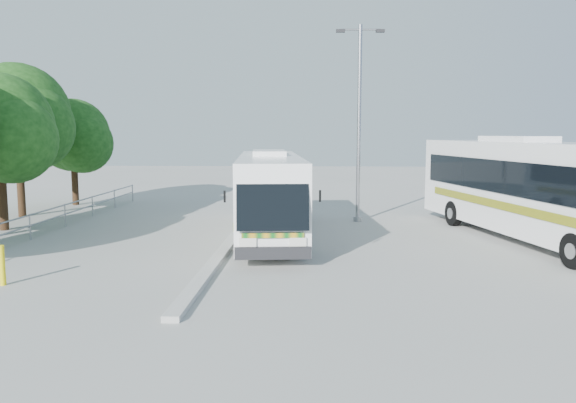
# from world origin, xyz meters

# --- Properties ---
(ground) EXTENTS (100.00, 100.00, 0.00)m
(ground) POSITION_xyz_m (0.00, 0.00, 0.00)
(ground) COLOR #A1A19B
(ground) RESTS_ON ground
(kerb_divider) EXTENTS (0.40, 16.00, 0.15)m
(kerb_divider) POSITION_xyz_m (-2.30, 2.00, 0.07)
(kerb_divider) COLOR #B2B2AD
(kerb_divider) RESTS_ON ground
(railing) EXTENTS (0.06, 22.00, 1.00)m
(railing) POSITION_xyz_m (-10.00, 4.00, 0.74)
(railing) COLOR gray
(railing) RESTS_ON ground
(tree_far_c) EXTENTS (4.97, 4.69, 6.49)m
(tree_far_c) POSITION_xyz_m (-12.12, 5.10, 4.26)
(tree_far_c) COLOR #382314
(tree_far_c) RESTS_ON ground
(tree_far_d) EXTENTS (5.62, 5.30, 7.33)m
(tree_far_d) POSITION_xyz_m (-13.31, 8.80, 4.82)
(tree_far_d) COLOR #382314
(tree_far_d) RESTS_ON ground
(tree_far_e) EXTENTS (4.54, 4.28, 5.92)m
(tree_far_e) POSITION_xyz_m (-12.63, 13.30, 3.89)
(tree_far_e) COLOR #382314
(tree_far_e) RESTS_ON ground
(coach_main) EXTENTS (3.39, 11.51, 3.15)m
(coach_main) POSITION_xyz_m (-1.00, 4.34, 1.73)
(coach_main) COLOR white
(coach_main) RESTS_ON ground
(coach_adjacent) EXTENTS (5.47, 13.59, 3.70)m
(coach_adjacent) POSITION_xyz_m (8.84, 3.73, 2.03)
(coach_adjacent) COLOR white
(coach_adjacent) RESTS_ON ground
(lamppost) EXTENTS (2.15, 0.30, 8.77)m
(lamppost) POSITION_xyz_m (2.74, 8.12, 4.84)
(lamppost) COLOR gray
(lamppost) RESTS_ON ground
(bollard) EXTENTS (0.18, 0.18, 1.08)m
(bollard) POSITION_xyz_m (-7.53, -3.23, 0.54)
(bollard) COLOR yellow
(bollard) RESTS_ON ground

